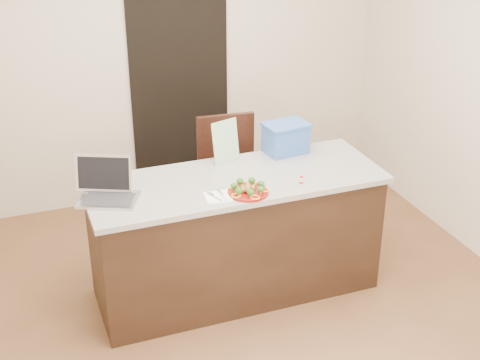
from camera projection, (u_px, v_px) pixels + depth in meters
name	position (u px, v px, depth m)	size (l,w,h in m)	color
ground	(248.00, 308.00, 4.79)	(4.00, 4.00, 0.00)	brown
room_shell	(249.00, 92.00, 4.08)	(4.00, 4.00, 4.00)	white
doorway	(180.00, 91.00, 6.05)	(0.90, 0.02, 2.00)	black
island	(236.00, 235.00, 4.79)	(2.06, 0.76, 0.92)	black
plate	(248.00, 192.00, 4.38)	(0.27, 0.27, 0.02)	maroon
meatballs	(247.00, 188.00, 4.37)	(0.11, 0.11, 0.04)	olive
broccoli	(248.00, 186.00, 4.36)	(0.23, 0.23, 0.04)	#1D4712
pepper_rings	(248.00, 191.00, 4.38)	(0.27, 0.26, 0.01)	yellow
napkin	(218.00, 197.00, 4.34)	(0.17, 0.17, 0.01)	white
fork	(215.00, 196.00, 4.33)	(0.06, 0.16, 0.00)	silver
knife	(223.00, 196.00, 4.33)	(0.02, 0.18, 0.01)	silver
yogurt_bottle	(301.00, 181.00, 4.49)	(0.03, 0.03, 0.06)	silver
laptop	(106.00, 187.00, 4.31)	(0.45, 0.43, 0.26)	#B4B3B8
leaflet	(226.00, 141.00, 4.78)	(0.22, 0.00, 0.31)	white
blue_box	(286.00, 138.00, 4.95)	(0.34, 0.27, 0.23)	#2F58AB
chair	(231.00, 173.00, 5.42)	(0.51, 0.51, 1.06)	#35170F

